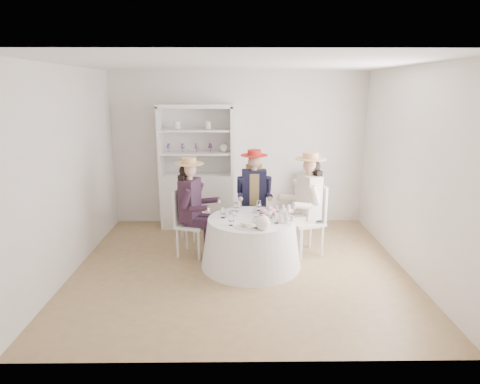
{
  "coord_description": "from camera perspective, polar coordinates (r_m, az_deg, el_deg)",
  "views": [
    {
      "loc": [
        -0.06,
        -5.13,
        2.41
      ],
      "look_at": [
        0.0,
        0.1,
        1.05
      ],
      "focal_mm": 30.0,
      "sensor_mm": 36.0,
      "label": 1
    }
  ],
  "objects": [
    {
      "name": "wall_left",
      "position": [
        5.68,
        -23.34,
        2.61
      ],
      "size": [
        0.0,
        4.5,
        4.5
      ],
      "primitive_type": "plane",
      "rotation": [
        1.57,
        0.0,
        1.57
      ],
      "color": "silver",
      "rests_on": "ground"
    },
    {
      "name": "side_table",
      "position": [
        7.3,
        9.53,
        -2.16
      ],
      "size": [
        0.43,
        0.43,
        0.67
      ],
      "primitive_type": "cube",
      "rotation": [
        0.0,
        0.0,
        -0.02
      ],
      "color": "silver",
      "rests_on": "ground"
    },
    {
      "name": "wall_front",
      "position": [
        3.31,
        0.41,
        -4.12
      ],
      "size": [
        4.5,
        0.0,
        4.5
      ],
      "primitive_type": "plane",
      "rotation": [
        -1.57,
        0.0,
        0.0
      ],
      "color": "silver",
      "rests_on": "ground"
    },
    {
      "name": "guest_right",
      "position": [
        5.9,
        9.54,
        -0.87
      ],
      "size": [
        0.63,
        0.58,
        1.53
      ],
      "rotation": [
        0.0,
        0.0,
        -1.22
      ],
      "color": "silver",
      "rests_on": "ground"
    },
    {
      "name": "cupcake_stand",
      "position": [
        5.38,
        6.61,
        -3.37
      ],
      "size": [
        0.24,
        0.24,
        0.22
      ],
      "rotation": [
        0.0,
        0.0,
        -0.42
      ],
      "color": "white",
      "rests_on": "tea_table"
    },
    {
      "name": "guest_mid",
      "position": [
        6.33,
        2.01,
        0.2
      ],
      "size": [
        0.53,
        0.56,
        1.49
      ],
      "rotation": [
        0.0,
        0.0,
        0.01
      ],
      "color": "silver",
      "rests_on": "ground"
    },
    {
      "name": "sandwich_plate",
      "position": [
        5.15,
        0.64,
        -4.88
      ],
      "size": [
        0.24,
        0.24,
        0.05
      ],
      "rotation": [
        0.0,
        0.0,
        -0.28
      ],
      "color": "white",
      "rests_on": "tea_table"
    },
    {
      "name": "teacup_c",
      "position": [
        5.68,
        3.79,
        -2.78
      ],
      "size": [
        0.11,
        0.11,
        0.07
      ],
      "primitive_type": "imported",
      "rotation": [
        0.0,
        0.0,
        -0.2
      ],
      "color": "white",
      "rests_on": "tea_table"
    },
    {
      "name": "teacup_b",
      "position": [
        5.72,
        2.13,
        -2.7
      ],
      "size": [
        0.09,
        0.09,
        0.06
      ],
      "primitive_type": "imported",
      "rotation": [
        0.0,
        0.0,
        -0.42
      ],
      "color": "white",
      "rests_on": "tea_table"
    },
    {
      "name": "flower_bowl",
      "position": [
        5.5,
        3.8,
        -3.48
      ],
      "size": [
        0.26,
        0.26,
        0.06
      ],
      "primitive_type": "imported",
      "rotation": [
        0.0,
        0.0,
        0.15
      ],
      "color": "white",
      "rests_on": "tea_table"
    },
    {
      "name": "tea_table",
      "position": [
        5.61,
        1.56,
        -7.13
      ],
      "size": [
        1.39,
        1.39,
        0.68
      ],
      "rotation": [
        0.0,
        0.0,
        -0.14
      ],
      "color": "white",
      "rests_on": "ground"
    },
    {
      "name": "hatbox",
      "position": [
        7.18,
        9.7,
        1.57
      ],
      "size": [
        0.37,
        0.37,
        0.31
      ],
      "primitive_type": "cylinder",
      "rotation": [
        0.0,
        0.0,
        -0.22
      ],
      "color": "black",
      "rests_on": "side_table"
    },
    {
      "name": "ceiling",
      "position": [
        5.14,
        0.01,
        17.8
      ],
      "size": [
        4.5,
        4.5,
        0.0
      ],
      "primitive_type": "plane",
      "rotation": [
        3.14,
        0.0,
        0.0
      ],
      "color": "white",
      "rests_on": "wall_back"
    },
    {
      "name": "guest_left",
      "position": [
        5.82,
        -6.88,
        -1.35
      ],
      "size": [
        0.6,
        0.55,
        1.46
      ],
      "rotation": [
        0.0,
        0.0,
        1.27
      ],
      "color": "silver",
      "rests_on": "ground"
    },
    {
      "name": "ground",
      "position": [
        5.67,
        0.01,
        -10.58
      ],
      "size": [
        4.5,
        4.5,
        0.0
      ],
      "primitive_type": "plane",
      "color": "olive",
      "rests_on": "ground"
    },
    {
      "name": "spare_chair",
      "position": [
        6.54,
        -6.91,
        -2.55
      ],
      "size": [
        0.54,
        0.54,
        0.93
      ],
      "rotation": [
        0.0,
        0.0,
        2.36
      ],
      "color": "silver",
      "rests_on": "ground"
    },
    {
      "name": "teacup_a",
      "position": [
        5.57,
        -1.09,
        -3.1
      ],
      "size": [
        0.11,
        0.11,
        0.07
      ],
      "primitive_type": "imported",
      "rotation": [
        0.0,
        0.0,
        0.19
      ],
      "color": "white",
      "rests_on": "tea_table"
    },
    {
      "name": "table_teapot",
      "position": [
        5.06,
        3.3,
        -4.39
      ],
      "size": [
        0.27,
        0.19,
        0.2
      ],
      "rotation": [
        0.0,
        0.0,
        0.1
      ],
      "color": "white",
      "rests_on": "tea_table"
    },
    {
      "name": "hutch",
      "position": [
        7.13,
        -6.04,
        1.12
      ],
      "size": [
        1.27,
        0.48,
        2.15
      ],
      "rotation": [
        0.0,
        0.0,
        -0.01
      ],
      "color": "silver",
      "rests_on": "ground"
    },
    {
      "name": "flower_arrangement",
      "position": [
        5.49,
        4.03,
        -2.81
      ],
      "size": [
        0.19,
        0.19,
        0.07
      ],
      "rotation": [
        0.0,
        0.0,
        -0.17
      ],
      "color": "pink",
      "rests_on": "tea_table"
    },
    {
      "name": "wall_back",
      "position": [
        7.21,
        -0.17,
        6.11
      ],
      "size": [
        4.5,
        0.0,
        4.5
      ],
      "primitive_type": "plane",
      "rotation": [
        1.57,
        0.0,
        0.0
      ],
      "color": "silver",
      "rests_on": "ground"
    },
    {
      "name": "wall_right",
      "position": [
        5.73,
        23.17,
        2.72
      ],
      "size": [
        0.0,
        4.5,
        4.5
      ],
      "primitive_type": "plane",
      "rotation": [
        1.57,
        0.0,
        -1.57
      ],
      "color": "silver",
      "rests_on": "ground"
    },
    {
      "name": "stemware_set",
      "position": [
        5.47,
        1.59,
        -3.05
      ],
      "size": [
        0.83,
        0.83,
        0.15
      ],
      "color": "white",
      "rests_on": "tea_table"
    }
  ]
}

